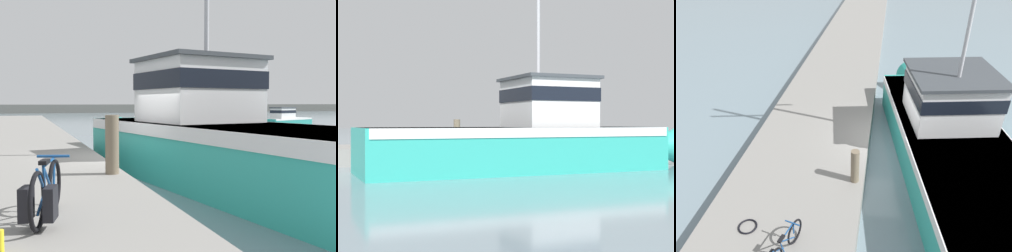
% 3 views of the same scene
% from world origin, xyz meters
% --- Properties ---
extents(ground_plane, '(320.00, 320.00, 0.00)m').
position_xyz_m(ground_plane, '(0.00, 0.00, 0.00)').
color(ground_plane, gray).
extents(dock_pier, '(4.67, 80.00, 0.76)m').
position_xyz_m(dock_pier, '(-3.10, 0.00, 0.38)').
color(dock_pier, gray).
rests_on(dock_pier, ground_plane).
extents(fishing_boat_main, '(5.71, 13.93, 10.53)m').
position_xyz_m(fishing_boat_main, '(2.37, -0.45, 1.28)').
color(fishing_boat_main, teal).
rests_on(fishing_boat_main, ground_plane).
extents(bicycle_touring, '(0.68, 1.67, 0.78)m').
position_xyz_m(bicycle_touring, '(-2.60, -6.06, 1.12)').
color(bicycle_touring, black).
rests_on(bicycle_touring, dock_pier).
extents(mooring_post, '(0.29, 0.29, 1.24)m').
position_xyz_m(mooring_post, '(-1.08, -2.75, 1.38)').
color(mooring_post, '#756651').
rests_on(mooring_post, dock_pier).
extents(hose_coil, '(0.55, 0.55, 0.05)m').
position_xyz_m(hose_coil, '(-3.93, -5.18, 0.78)').
color(hose_coil, black).
rests_on(hose_coil, dock_pier).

